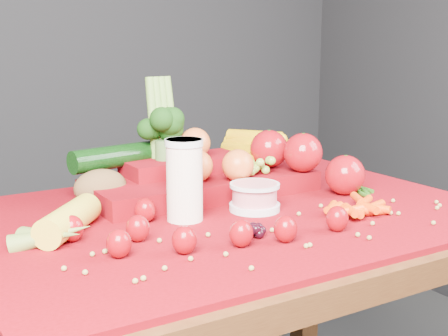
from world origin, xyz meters
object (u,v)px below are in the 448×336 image
milk_glass (184,177)px  yogurt_bowl (255,196)px  produce_mound (217,167)px  table (229,260)px

milk_glass → yogurt_bowl: milk_glass is taller
milk_glass → produce_mound: bearing=43.1°
table → milk_glass: 0.22m
milk_glass → produce_mound: (0.17, 0.16, -0.03)m
yogurt_bowl → produce_mound: (0.01, 0.17, 0.03)m
table → produce_mound: (0.06, 0.15, 0.17)m
table → yogurt_bowl: yogurt_bowl is taller
table → produce_mound: 0.23m
yogurt_bowl → produce_mound: size_ratio=0.17×
milk_glass → yogurt_bowl: bearing=-5.6°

